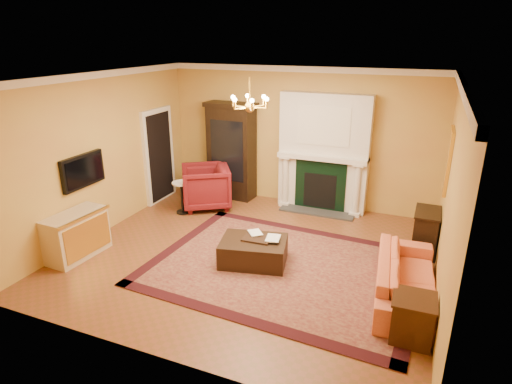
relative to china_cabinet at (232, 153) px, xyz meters
The scene contains 26 objects.
floor 3.11m from the china_cabinet, 58.59° to the right, with size 6.00×5.50×0.02m, color brown.
ceiling 3.51m from the china_cabinet, 58.59° to the right, with size 6.00×5.50×0.02m, color white.
wall_back 1.61m from the china_cabinet, 10.07° to the left, with size 6.00×0.02×3.00m, color gold.
wall_front 5.48m from the china_cabinet, 73.85° to the right, with size 6.00×0.02×3.00m, color gold.
wall_left 2.94m from the china_cabinet, 120.89° to the right, with size 0.02×5.50×3.00m, color gold.
wall_right 5.19m from the china_cabinet, 28.79° to the right, with size 0.02×5.50×3.00m, color gold.
fireplace 2.13m from the china_cabinet, ahead, with size 1.90×0.70×2.50m.
crown_molding 2.87m from the china_cabinet, 45.24° to the right, with size 6.00×5.50×0.12m.
doorway 1.64m from the china_cabinet, 151.15° to the right, with size 0.08×1.05×2.10m.
tv_panel 3.42m from the china_cabinet, 114.77° to the right, with size 0.09×0.95×0.58m.
gilt_mirror 4.66m from the china_cabinet, 13.65° to the right, with size 0.06×0.76×1.05m.
chandelier 3.31m from the china_cabinet, 58.59° to the right, with size 0.63×0.55×0.53m.
oriental_rug 3.66m from the china_cabinet, 50.92° to the right, with size 4.27×3.20×0.02m, color #470F14.
china_cabinet is the anchor object (origin of this frame).
wingback_armchair 1.01m from the china_cabinet, 107.35° to the right, with size 1.00×0.94×1.03m, color maroon.
pedestal_table 1.58m from the china_cabinet, 112.49° to the right, with size 0.39×0.39×0.69m.
commode 3.91m from the china_cabinet, 108.30° to the right, with size 0.50×1.06×0.79m, color #C8B693.
coral_sofa 5.04m from the china_cabinet, 34.65° to the right, with size 2.10×0.61×0.82m, color #D76F44.
end_table 5.72m from the china_cabinet, 41.60° to the right, with size 0.49×0.49×0.56m, color #34180E.
console_table 4.54m from the china_cabinet, 16.51° to the right, with size 0.39×0.68×0.75m, color black.
leather_ottoman 3.33m from the china_cabinet, 58.41° to the right, with size 1.07×0.78×0.40m, color black.
ottoman_tray 3.24m from the china_cabinet, 57.08° to the right, with size 0.46×0.36×0.03m, color black.
book_a 3.08m from the china_cabinet, 59.17° to the right, with size 0.20×0.03×0.27m, color gray.
book_b 3.28m from the china_cabinet, 54.67° to the right, with size 0.22×0.02×0.31m, color gray.
topiary_left 1.66m from the china_cabinet, ahead, with size 0.18×0.18×0.47m.
topiary_right 2.83m from the china_cabinet, ahead, with size 0.15×0.15×0.40m.
Camera 1 is at (2.61, -6.10, 3.59)m, focal length 30.00 mm.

